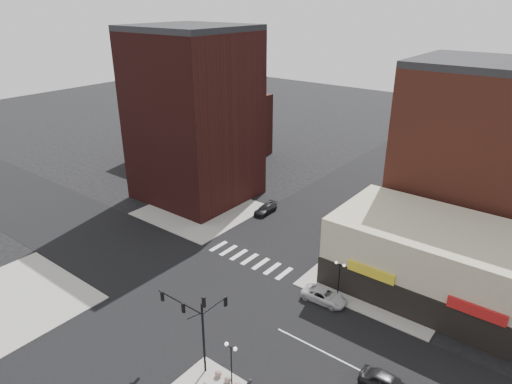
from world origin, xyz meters
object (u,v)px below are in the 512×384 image
Objects in this scene: street_lamp_se_a at (231,355)px; dark_sedan_north at (266,209)px; white_suv at (324,296)px; dark_sedan_east at (388,384)px; traffic_signal at (197,318)px; street_lamp_ne at (340,271)px.

street_lamp_se_a reaches higher than dark_sedan_north.
white_suv is 1.01× the size of dark_sedan_east.
dark_sedan_north is (-13.56, 27.56, -4.33)m from traffic_signal.
traffic_signal is 1.87× the size of street_lamp_se_a.
street_lamp_se_a is 1.00× the size of street_lamp_ne.
traffic_signal is at bearing -65.19° from dark_sedan_north.
dark_sedan_east is at bearing -37.91° from dark_sedan_north.
traffic_signal is 15.48m from white_suv.
street_lamp_ne reaches higher than white_suv.
white_suv is (0.21, 14.50, -2.63)m from street_lamp_se_a.
dark_sedan_east is at bearing -129.65° from white_suv.
dark_sedan_east is at bearing 26.77° from traffic_signal.
street_lamp_ne is at bearing -31.78° from white_suv.
street_lamp_se_a reaches higher than white_suv.
street_lamp_ne reaches higher than dark_sedan_north.
dark_sedan_north is (-27.62, 20.46, -0.18)m from dark_sedan_east.
dark_sedan_east is (10.30, 7.27, -2.48)m from street_lamp_se_a.
traffic_signal is 16.29m from dark_sedan_east.
street_lamp_ne is 0.88× the size of dark_sedan_east.
street_lamp_se_a is at bearing 124.72° from dark_sedan_east.
dark_sedan_east is at bearing 35.20° from street_lamp_se_a.
white_suv is at bearing 74.50° from traffic_signal.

